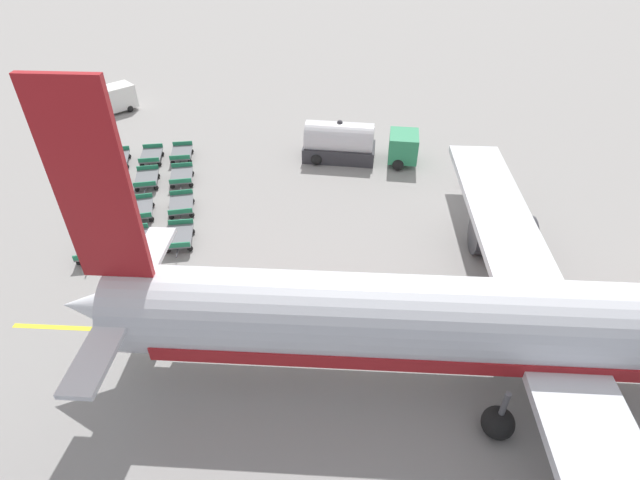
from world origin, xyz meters
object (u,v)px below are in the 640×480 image
object	(u,v)px
baggage_dolly_row_near_col_a	(118,159)
baggage_dolly_row_mid_a_col_b	(147,179)
airplane	(580,330)
baggage_dolly_row_near_col_c	(101,211)
fuel_tanker_secondary	(351,144)
baggage_dolly_row_mid_a_col_a	(151,156)
baggage_dolly_row_mid_b_col_d	(180,237)
service_van	(105,100)
baggage_dolly_row_mid_a_col_d	(134,242)
baggage_dolly_row_near_col_b	(113,183)
baggage_dolly_row_near_col_d	(93,248)
baggage_dolly_row_mid_b_col_b	(182,176)
baggage_dolly_row_mid_b_col_a	(182,153)
baggage_dolly_row_mid_a_col_c	(141,210)
baggage_dolly_row_mid_b_col_c	(181,205)

from	to	relation	value
baggage_dolly_row_near_col_a	baggage_dolly_row_mid_a_col_b	distance (m)	4.43
airplane	baggage_dolly_row_near_col_c	bearing A→B (deg)	-118.44
fuel_tanker_secondary	baggage_dolly_row_mid_a_col_a	size ratio (longest dim) A/B	2.78
airplane	baggage_dolly_row_mid_b_col_d	bearing A→B (deg)	-118.86
service_van	baggage_dolly_row_mid_a_col_d	size ratio (longest dim) A/B	1.60
fuel_tanker_secondary	service_van	size ratio (longest dim) A/B	1.72
airplane	baggage_dolly_row_near_col_a	size ratio (longest dim) A/B	13.52
baggage_dolly_row_near_col_b	baggage_dolly_row_near_col_c	world-z (taller)	same
airplane	fuel_tanker_secondary	size ratio (longest dim) A/B	4.89
baggage_dolly_row_near_col_a	baggage_dolly_row_near_col_b	distance (m)	3.76
fuel_tanker_secondary	baggage_dolly_row_near_col_d	distance (m)	20.30
baggage_dolly_row_mid_b_col_b	baggage_dolly_row_mid_b_col_a	bearing A→B (deg)	-168.33
fuel_tanker_secondary	baggage_dolly_row_mid_b_col_a	bearing A→B (deg)	-91.00
baggage_dolly_row_mid_a_col_b	baggage_dolly_row_mid_b_col_d	size ratio (longest dim) A/B	1.01
fuel_tanker_secondary	baggage_dolly_row_mid_a_col_b	size ratio (longest dim) A/B	2.77
baggage_dolly_row_near_col_a	baggage_dolly_row_mid_a_col_c	bearing A→B (deg)	27.15
baggage_dolly_row_mid_a_col_b	baggage_dolly_row_mid_a_col_a	bearing A→B (deg)	-170.79
baggage_dolly_row_mid_b_col_a	airplane	bearing A→B (deg)	44.56
service_van	baggage_dolly_row_mid_a_col_c	world-z (taller)	service_van
fuel_tanker_secondary	baggage_dolly_row_mid_b_col_b	world-z (taller)	fuel_tanker_secondary
baggage_dolly_row_mid_a_col_c	fuel_tanker_secondary	bearing A→B (deg)	118.32
fuel_tanker_secondary	baggage_dolly_row_mid_a_col_c	bearing A→B (deg)	-61.68
baggage_dolly_row_mid_a_col_a	baggage_dolly_row_mid_a_col_c	xyz separation A→B (m)	(7.68, 1.24, 0.00)
baggage_dolly_row_mid_b_col_b	baggage_dolly_row_mid_b_col_d	distance (m)	7.70
baggage_dolly_row_mid_b_col_d	baggage_dolly_row_mid_a_col_b	bearing A→B (deg)	-151.53
baggage_dolly_row_near_col_d	baggage_dolly_row_mid_b_col_c	size ratio (longest dim) A/B	1.00
fuel_tanker_secondary	baggage_dolly_row_near_col_a	size ratio (longest dim) A/B	2.76
baggage_dolly_row_near_col_b	baggage_dolly_row_mid_b_col_b	world-z (taller)	same
baggage_dolly_row_near_col_a	baggage_dolly_row_near_col_d	world-z (taller)	same
fuel_tanker_secondary	baggage_dolly_row_mid_b_col_b	distance (m)	13.25
airplane	baggage_dolly_row_mid_a_col_b	xyz separation A→B (m)	(-17.87, -23.29, -2.88)
airplane	baggage_dolly_row_mid_a_col_d	xyz separation A→B (m)	(-10.22, -22.07, -2.88)
baggage_dolly_row_mid_b_col_a	baggage_dolly_row_mid_a_col_d	bearing A→B (deg)	-2.43
baggage_dolly_row_mid_b_col_c	baggage_dolly_row_mid_b_col_d	xyz separation A→B (m)	(3.62, 0.64, 0.00)
baggage_dolly_row_near_col_a	airplane	bearing A→B (deg)	51.36
service_van	baggage_dolly_row_mid_a_col_c	size ratio (longest dim) A/B	1.60
baggage_dolly_row_mid_b_col_a	baggage_dolly_row_mid_a_col_b	bearing A→B (deg)	-23.00
baggage_dolly_row_near_col_b	baggage_dolly_row_mid_b_col_a	distance (m)	6.07
baggage_dolly_row_mid_b_col_b	baggage_dolly_row_mid_b_col_d	size ratio (longest dim) A/B	1.00
baggage_dolly_row_near_col_a	baggage_dolly_row_mid_b_col_d	xyz separation A→B (m)	(10.38, 6.97, 0.00)
baggage_dolly_row_near_col_d	baggage_dolly_row_mid_a_col_b	size ratio (longest dim) A/B	1.00
service_van	baggage_dolly_row_near_col_b	distance (m)	14.64
baggage_dolly_row_mid_a_col_b	baggage_dolly_row_mid_b_col_a	size ratio (longest dim) A/B	1.01
baggage_dolly_row_near_col_d	baggage_dolly_row_mid_b_col_b	bearing A→B (deg)	157.62
baggage_dolly_row_near_col_a	baggage_dolly_row_mid_b_col_d	distance (m)	12.50
fuel_tanker_secondary	baggage_dolly_row_mid_a_col_d	size ratio (longest dim) A/B	2.77
baggage_dolly_row_near_col_a	baggage_dolly_row_mid_a_col_d	size ratio (longest dim) A/B	1.00
airplane	baggage_dolly_row_near_col_b	distance (m)	31.09
baggage_dolly_row_near_col_c	baggage_dolly_row_mid_b_col_b	bearing A→B (deg)	136.58
service_van	baggage_dolly_row_near_col_a	distance (m)	10.93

